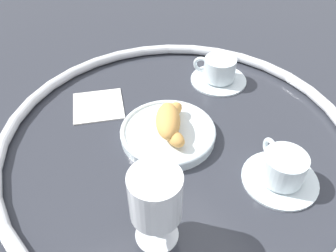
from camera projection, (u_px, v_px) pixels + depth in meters
The scene contains 8 objects.
ground_plane at pixel (178, 141), 0.69m from camera, with size 2.20×2.20×0.00m, color #2D3038.
table_chrome_rim at pixel (178, 136), 0.69m from camera, with size 0.71×0.71×0.02m, color silver.
pastry_plate at pixel (168, 132), 0.69m from camera, with size 0.19×0.19×0.02m.
croissant_large at pixel (170, 121), 0.67m from camera, with size 0.12×0.11×0.04m.
coffee_cup_near at pixel (282, 170), 0.60m from camera, with size 0.14×0.14×0.06m.
coffee_cup_far at pixel (219, 72), 0.83m from camera, with size 0.14×0.14×0.06m.
juice_glass_left at pixel (156, 200), 0.48m from camera, with size 0.08×0.08×0.14m.
folded_napkin at pixel (98, 105), 0.77m from camera, with size 0.11×0.11×0.01m, color silver.
Camera 1 is at (0.38, -0.31, 0.49)m, focal length 36.94 mm.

